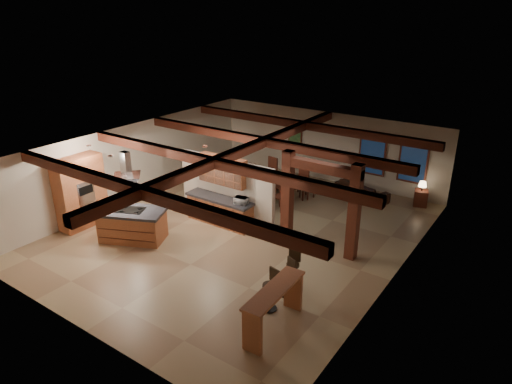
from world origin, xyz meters
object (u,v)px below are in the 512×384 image
sofa (362,190)px  bar_counter (274,302)px  kitchen_island (132,224)px  dining_table (278,190)px

sofa → bar_counter: bar_counter is taller
kitchen_island → bar_counter: bearing=-10.4°
dining_table → sofa: (2.63, 1.85, -0.02)m
kitchen_island → sofa: kitchen_island is taller
kitchen_island → bar_counter: size_ratio=1.15×
dining_table → sofa: dining_table is taller
kitchen_island → dining_table: bearing=70.3°
dining_table → sofa: size_ratio=0.90×
dining_table → sofa: bearing=48.7°
kitchen_island → sofa: bearing=57.9°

